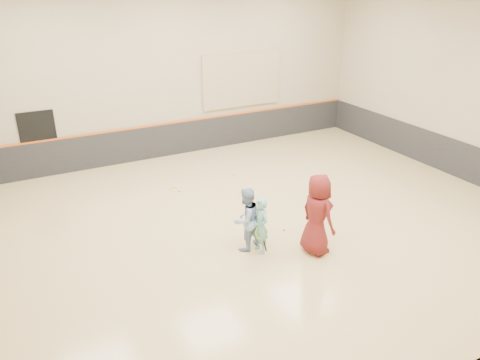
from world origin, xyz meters
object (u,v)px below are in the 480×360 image
girl (261,226)px  young_man (317,215)px  instructor (246,219)px  spare_racket (174,189)px

girl → young_man: young_man is taller
girl → instructor: 0.38m
instructor → young_man: 1.67m
girl → spare_racket: (-0.60, 4.30, -0.65)m
spare_racket → instructor: bearing=-84.8°
girl → instructor: (-0.23, 0.29, 0.10)m
instructor → young_man: young_man is taller
instructor → spare_racket: 4.10m
girl → young_man: bearing=61.2°
instructor → spare_racket: (-0.37, 4.01, -0.75)m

